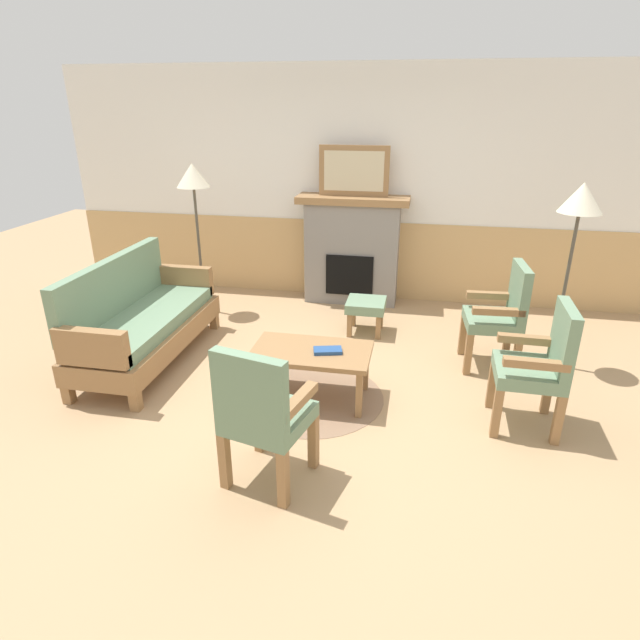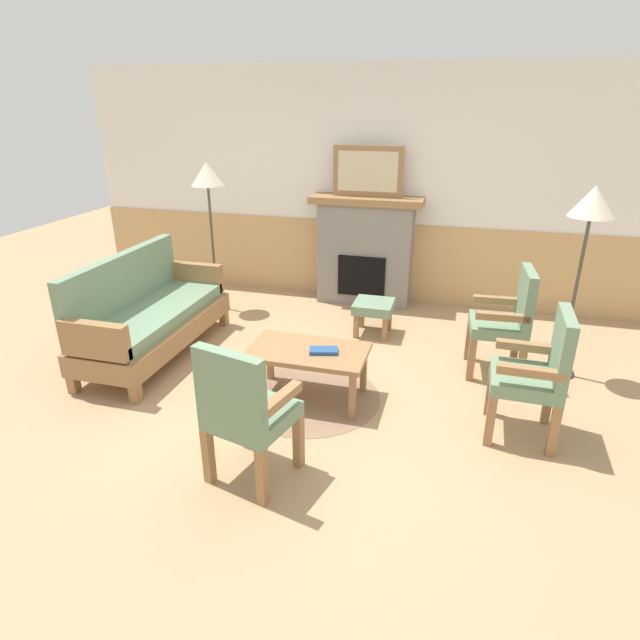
{
  "view_description": "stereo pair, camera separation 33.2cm",
  "coord_description": "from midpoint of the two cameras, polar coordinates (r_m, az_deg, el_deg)",
  "views": [
    {
      "loc": [
        0.8,
        -3.76,
        2.3
      ],
      "look_at": [
        0.0,
        0.35,
        0.55
      ],
      "focal_mm": 29.57,
      "sensor_mm": 36.0,
      "label": 1
    },
    {
      "loc": [
        1.13,
        -3.68,
        2.3
      ],
      "look_at": [
        0.0,
        0.35,
        0.55
      ],
      "focal_mm": 29.57,
      "sensor_mm": 36.0,
      "label": 2
    }
  ],
  "objects": [
    {
      "name": "ground_plane",
      "position": [
        4.48,
        0.92,
        -8.22
      ],
      "size": [
        14.0,
        14.0,
        0.0
      ],
      "primitive_type": "plane",
      "color": "tan"
    },
    {
      "name": "wall_back",
      "position": [
        6.47,
        7.05,
        13.73
      ],
      "size": [
        7.2,
        0.14,
        2.7
      ],
      "color": "white",
      "rests_on": "ground_plane"
    },
    {
      "name": "fireplace",
      "position": [
        6.36,
        6.41,
        7.54
      ],
      "size": [
        1.3,
        0.44,
        1.28
      ],
      "color": "gray",
      "rests_on": "ground_plane"
    },
    {
      "name": "framed_picture",
      "position": [
        6.19,
        6.78,
        15.67
      ],
      "size": [
        0.8,
        0.04,
        0.56
      ],
      "color": "olive",
      "rests_on": "fireplace"
    },
    {
      "name": "couch",
      "position": [
        5.23,
        -16.22,
        0.39
      ],
      "size": [
        0.7,
        1.8,
        0.98
      ],
      "color": "olive",
      "rests_on": "ground_plane"
    },
    {
      "name": "coffee_table",
      "position": [
        4.28,
        0.94,
        -3.91
      ],
      "size": [
        0.96,
        0.56,
        0.44
      ],
      "color": "olive",
      "rests_on": "ground_plane"
    },
    {
      "name": "round_rug",
      "position": [
        4.46,
        0.91,
        -8.3
      ],
      "size": [
        1.21,
        1.21,
        0.01
      ],
      "primitive_type": "cylinder",
      "color": "#896B51",
      "rests_on": "ground_plane"
    },
    {
      "name": "book_on_table",
      "position": [
        4.2,
        2.67,
        -3.38
      ],
      "size": [
        0.25,
        0.17,
        0.03
      ],
      "primitive_type": "cube",
      "rotation": [
        0.0,
        0.0,
        0.25
      ],
      "color": "navy",
      "rests_on": "coffee_table"
    },
    {
      "name": "footstool",
      "position": [
        5.55,
        7.53,
        1.21
      ],
      "size": [
        0.4,
        0.4,
        0.36
      ],
      "color": "olive",
      "rests_on": "ground_plane"
    },
    {
      "name": "armchair_near_fireplace",
      "position": [
        4.96,
        21.47,
        0.24
      ],
      "size": [
        0.51,
        0.51,
        0.98
      ],
      "color": "olive",
      "rests_on": "ground_plane"
    },
    {
      "name": "armchair_by_window_left",
      "position": [
        4.1,
        24.71,
        -5.01
      ],
      "size": [
        0.49,
        0.49,
        0.98
      ],
      "color": "olive",
      "rests_on": "ground_plane"
    },
    {
      "name": "armchair_front_left",
      "position": [
        3.31,
        -5.27,
        -9.59
      ],
      "size": [
        0.58,
        0.58,
        0.98
      ],
      "color": "olive",
      "rests_on": "ground_plane"
    },
    {
      "name": "floor_lamp_by_couch",
      "position": [
        6.08,
        -10.49,
        14.29
      ],
      "size": [
        0.36,
        0.36,
        1.68
      ],
      "color": "#332D28",
      "rests_on": "ground_plane"
    },
    {
      "name": "floor_lamp_by_chairs",
      "position": [
        4.92,
        29.03,
        9.95
      ],
      "size": [
        0.36,
        0.36,
        1.68
      ],
      "color": "#332D28",
      "rests_on": "ground_plane"
    }
  ]
}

